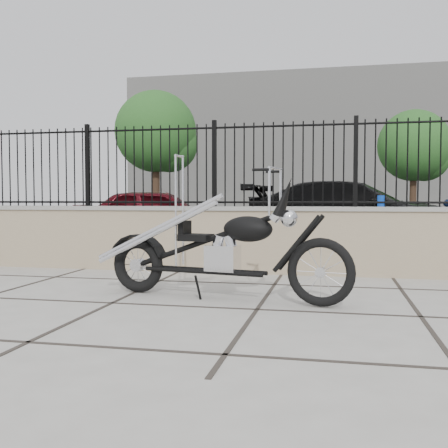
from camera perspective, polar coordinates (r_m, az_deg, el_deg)
name	(u,v)px	position (r m, az deg, el deg)	size (l,w,h in m)	color
ground_plane	(257,310)	(5.13, 3.61, -9.29)	(90.00, 90.00, 0.00)	#99968E
parking_lot	(312,231)	(17.51, 9.58, -0.78)	(30.00, 30.00, 0.00)	black
retaining_wall	(283,240)	(7.52, 6.40, -1.76)	(14.00, 0.36, 0.96)	gray
iron_fence	(283,164)	(7.51, 6.44, 6.48)	(14.00, 0.08, 1.20)	black
background_building	(323,149)	(31.61, 10.71, 8.03)	(22.00, 6.00, 8.00)	beige
chopper_motorcycle	(218,225)	(5.56, -0.64, -0.15)	(2.63, 0.46, 1.58)	black
car_red	(159,216)	(12.39, -7.08, 0.85)	(1.56, 3.88, 1.32)	#4A0A11
car_black	(353,212)	(12.99, 13.84, 1.27)	(2.10, 5.17, 1.50)	black
bollard_a	(195,230)	(10.17, -3.20, -0.66)	(0.11, 0.11, 0.93)	#0B45AF
bollard_b	(381,226)	(10.25, 16.68, -0.17)	(0.14, 0.14, 1.13)	blue
tree_left	(156,128)	(22.71, -7.46, 10.33)	(3.44, 3.44, 5.81)	#382619
tree_right	(414,142)	(21.67, 19.97, 8.36)	(2.75, 2.75, 4.63)	#382619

